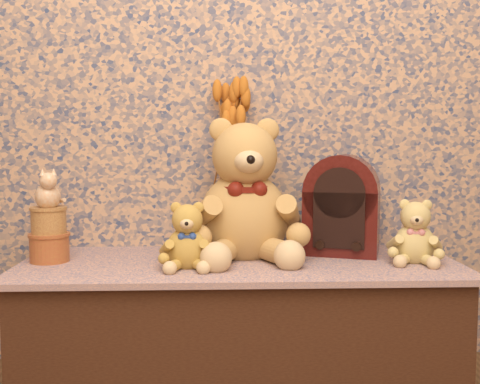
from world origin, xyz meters
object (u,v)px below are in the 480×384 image
object	(u,v)px
teddy_medium	(187,232)
biscuit_tin_lower	(50,248)
ceramic_vase	(234,222)
teddy_large	(244,183)
cathedral_radio	(342,204)
cat_figurine	(48,188)
teddy_small	(415,228)

from	to	relation	value
teddy_medium	biscuit_tin_lower	size ratio (longest dim) A/B	1.76
biscuit_tin_lower	ceramic_vase	bearing A→B (deg)	16.79
teddy_medium	biscuit_tin_lower	xyz separation A→B (m)	(-0.47, 0.10, -0.07)
teddy_large	ceramic_vase	xyz separation A→B (m)	(-0.03, 0.12, -0.15)
teddy_large	cathedral_radio	world-z (taller)	teddy_large
teddy_medium	ceramic_vase	distance (m)	0.33
ceramic_vase	cat_figurine	bearing A→B (deg)	-163.21
teddy_large	teddy_medium	xyz separation A→B (m)	(-0.19, -0.17, -0.15)
teddy_medium	cat_figurine	world-z (taller)	cat_figurine
teddy_medium	teddy_small	size ratio (longest dim) A/B	1.00
teddy_small	biscuit_tin_lower	distance (m)	1.23
teddy_medium	ceramic_vase	world-z (taller)	teddy_medium
biscuit_tin_lower	teddy_small	bearing A→B (deg)	-2.44
teddy_large	biscuit_tin_lower	distance (m)	0.70
teddy_large	teddy_medium	world-z (taller)	teddy_large
teddy_large	ceramic_vase	size ratio (longest dim) A/B	2.47
cathedral_radio	cat_figurine	world-z (taller)	cathedral_radio
ceramic_vase	cat_figurine	xyz separation A→B (m)	(-0.63, -0.19, 0.15)
teddy_medium	cat_figurine	size ratio (longest dim) A/B	1.69
biscuit_tin_lower	teddy_medium	bearing A→B (deg)	-12.21
teddy_small	cathedral_radio	distance (m)	0.27
teddy_medium	biscuit_tin_lower	world-z (taller)	teddy_medium
ceramic_vase	cat_figurine	size ratio (longest dim) A/B	1.56
biscuit_tin_lower	cat_figurine	xyz separation A→B (m)	(0.00, 0.00, 0.20)
teddy_small	cat_figurine	size ratio (longest dim) A/B	1.69
teddy_large	biscuit_tin_lower	bearing A→B (deg)	-179.71
teddy_large	ceramic_vase	distance (m)	0.20
ceramic_vase	cat_figurine	distance (m)	0.67
teddy_small	cat_figurine	bearing A→B (deg)	-167.78
cathedral_radio	cat_figurine	distance (m)	1.02
teddy_small	teddy_medium	bearing A→B (deg)	-161.60
teddy_large	cathedral_radio	xyz separation A→B (m)	(0.36, 0.04, -0.08)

